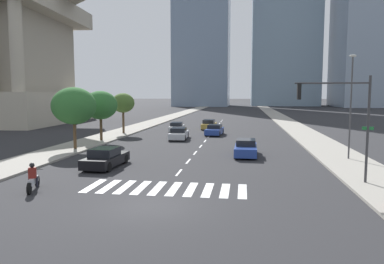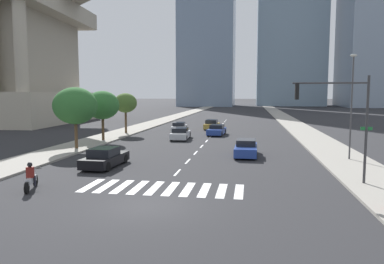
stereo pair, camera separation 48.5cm
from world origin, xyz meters
The scene contains 17 objects.
ground_plane centered at (0.00, 0.00, 0.00)m, with size 800.00×800.00×0.00m, color #28282B.
sidewalk_east centered at (11.67, 30.00, 0.07)m, with size 4.00×260.00×0.15m, color gray.
sidewalk_west centered at (-11.67, 30.00, 0.07)m, with size 4.00×260.00×0.15m, color gray.
crosswalk_near centered at (0.00, 3.08, 0.00)m, with size 8.55×2.92×0.01m.
lane_divider_center centered at (0.00, 31.08, 0.00)m, with size 0.14×50.00×0.01m.
motorcycle_lead centered at (-6.73, 1.69, 0.58)m, with size 0.95×2.13×1.49m.
sedan_silver_0 centered at (-4.84, 32.57, 0.59)m, with size 2.25×4.95×1.26m.
sedan_silver_1 centered at (-3.08, 24.30, 0.60)m, with size 2.02×4.81×1.30m.
sedan_blue_2 centered at (4.27, 14.23, 0.61)m, with size 1.85×4.60×1.33m.
sedan_blue_3 centered at (0.54, 29.12, 0.59)m, with size 2.12×4.46×1.26m.
sedan_black_4 centered at (-5.30, 8.12, 0.62)m, with size 2.01×4.55×1.35m.
sedan_gold_5 centered at (-0.84, 36.56, 0.63)m, with size 1.95×4.61×1.38m.
traffic_signal_near centered at (9.32, 5.37, 4.14)m, with size 4.24×0.28×5.85m.
street_lamp_east centered at (11.97, 13.10, 4.63)m, with size 0.50×0.24×7.77m.
street_tree_nearest centered at (-10.87, 15.06, 3.97)m, with size 3.88×3.88×5.48m.
street_tree_second centered at (-10.87, 21.15, 3.85)m, with size 3.53×3.53×5.21m.
street_tree_third centered at (-10.87, 28.41, 3.90)m, with size 2.86×2.86×4.99m.
Camera 1 is at (4.05, -15.53, 4.99)m, focal length 34.12 mm.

